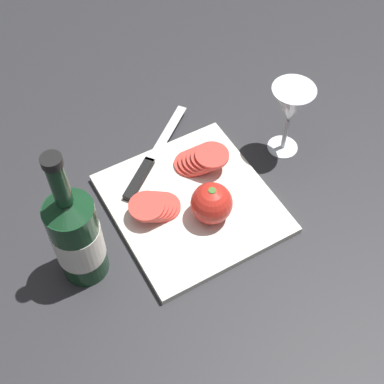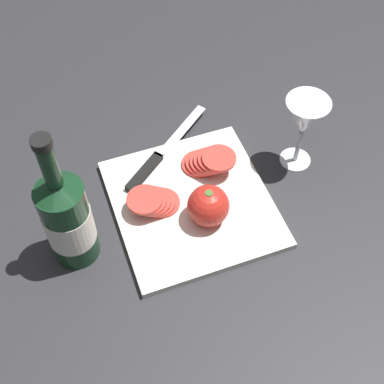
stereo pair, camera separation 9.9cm
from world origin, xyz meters
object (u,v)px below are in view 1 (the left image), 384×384
(knife, at_px, (145,169))
(tomato_slice_stack_near, at_px, (155,207))
(wine_bottle, at_px, (77,236))
(whole_tomato, at_px, (213,202))
(tomato_slice_stack_far, at_px, (201,159))
(wine_glass, at_px, (291,107))

(knife, bearing_deg, tomato_slice_stack_near, -144.03)
(wine_bottle, relative_size, whole_tomato, 3.83)
(knife, xyz_separation_m, tomato_slice_stack_far, (0.04, 0.10, 0.01))
(wine_glass, xyz_separation_m, whole_tomato, (0.08, -0.22, -0.06))
(whole_tomato, relative_size, knife, 0.35)
(wine_glass, bearing_deg, tomato_slice_stack_near, -85.79)
(tomato_slice_stack_near, xyz_separation_m, tomato_slice_stack_far, (-0.05, 0.13, 0.00))
(wine_glass, relative_size, whole_tomato, 2.08)
(whole_tomato, height_order, tomato_slice_stack_near, whole_tomato)
(wine_bottle, xyz_separation_m, wine_glass, (-0.06, 0.47, 0.01))
(wine_bottle, height_order, tomato_slice_stack_near, wine_bottle)
(wine_bottle, distance_m, wine_glass, 0.47)
(wine_glass, distance_m, whole_tomato, 0.24)
(whole_tomato, xyz_separation_m, knife, (-0.16, -0.06, -0.03))
(wine_bottle, height_order, tomato_slice_stack_far, wine_bottle)
(wine_glass, bearing_deg, knife, -104.74)
(wine_bottle, bearing_deg, tomato_slice_stack_near, 102.22)
(whole_tomato, bearing_deg, tomato_slice_stack_far, 160.42)
(wine_bottle, distance_m, tomato_slice_stack_far, 0.31)
(wine_glass, relative_size, tomato_slice_stack_near, 1.63)
(tomato_slice_stack_near, bearing_deg, whole_tomato, 57.32)
(wine_glass, xyz_separation_m, tomato_slice_stack_near, (0.02, -0.31, -0.08))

